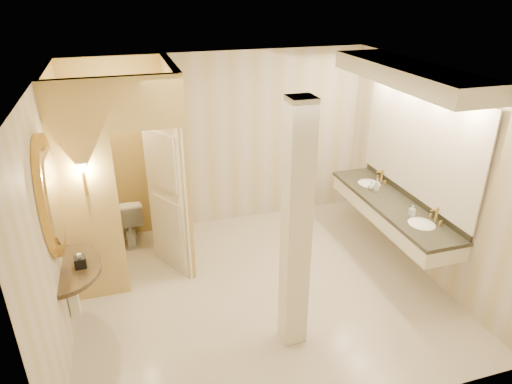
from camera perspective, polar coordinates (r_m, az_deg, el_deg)
floor at (r=5.99m, az=0.65°, el=-12.13°), size 4.50×4.50×0.00m
ceiling at (r=4.85m, az=0.81°, el=14.15°), size 4.50×4.50×0.00m
wall_back at (r=7.07m, az=-4.18°, el=6.31°), size 4.50×0.02×2.70m
wall_front at (r=3.70m, az=10.33°, el=-13.25°), size 4.50×0.02×2.70m
wall_left at (r=5.14m, az=-23.99°, el=-3.49°), size 0.02×4.00×2.70m
wall_right at (r=6.28m, az=20.72°, el=2.20°), size 0.02×4.00×2.70m
toilet_closet at (r=5.95m, az=-12.55°, el=2.41°), size 1.50×1.55×2.70m
wall_sconce at (r=5.34m, az=-20.87°, el=2.66°), size 0.14×0.14×0.42m
vanity at (r=6.20m, az=17.85°, el=5.13°), size 0.75×2.57×2.09m
console_shelf at (r=5.02m, az=-23.69°, el=-4.25°), size 0.97×0.97×1.94m
pillar at (r=4.55m, az=5.03°, el=-4.94°), size 0.25×0.25×2.70m
tissue_box at (r=5.17m, az=-21.11°, el=-8.16°), size 0.13×0.13×0.12m
toilet at (r=7.08m, az=-15.79°, el=-3.25°), size 0.46×0.75×0.74m
soap_bottle_a at (r=6.14m, az=18.93°, el=-2.18°), size 0.07×0.07×0.14m
soap_bottle_b at (r=6.74m, az=14.21°, el=0.81°), size 0.12×0.12×0.12m
soap_bottle_c at (r=6.70m, az=14.87°, el=0.88°), size 0.09×0.09×0.19m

